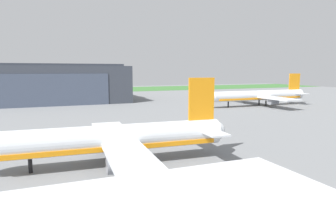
% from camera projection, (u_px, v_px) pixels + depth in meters
% --- Properties ---
extents(ground_plane, '(440.00, 440.00, 0.00)m').
position_uv_depth(ground_plane, '(120.00, 149.00, 53.58)').
color(ground_plane, slate).
extents(grass_field_strip, '(440.00, 56.00, 0.08)m').
position_uv_depth(grass_field_strip, '(67.00, 90.00, 214.19)').
color(grass_field_strip, '#3D7435').
rests_on(grass_field_strip, ground_plane).
extents(maintenance_hangar, '(90.11, 41.83, 17.58)m').
position_uv_depth(maintenance_hangar, '(23.00, 84.00, 131.73)').
color(maintenance_hangar, '#383D47').
rests_on(maintenance_hangar, ground_plane).
extents(airliner_near_right, '(38.14, 31.52, 13.16)m').
position_uv_depth(airliner_near_right, '(113.00, 139.00, 44.50)').
color(airliner_near_right, silver).
rests_on(airliner_near_right, ground_plane).
extents(airliner_far_right, '(47.28, 36.11, 13.15)m').
position_uv_depth(airliner_far_right, '(259.00, 96.00, 120.09)').
color(airliner_far_right, silver).
rests_on(airliner_far_right, ground_plane).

